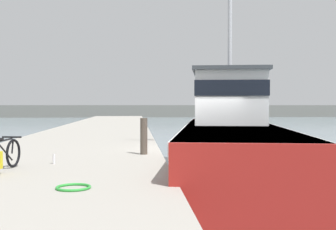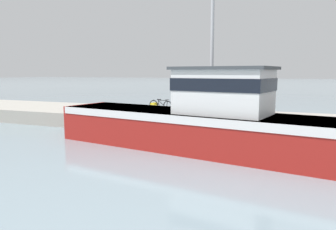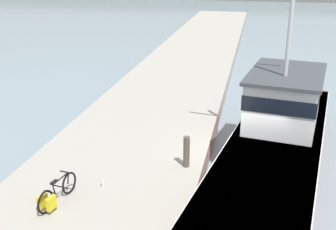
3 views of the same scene
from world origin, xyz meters
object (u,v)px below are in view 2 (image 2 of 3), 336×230
Objects in this scene: fishing_boat_main at (205,121)px; bicycle_touring at (158,105)px; mooring_post at (187,109)px; water_bottle_on_curb at (170,111)px.

bicycle_touring is (-6.01, -4.75, -0.09)m from fishing_boat_main.
mooring_post reaches higher than bicycle_touring.
mooring_post is at bearing 54.13° from bicycle_touring.
mooring_post is (3.11, 2.98, 0.19)m from bicycle_touring.
bicycle_touring is at bearing -131.99° from fishing_boat_main.
fishing_boat_main is at bearing 31.46° from mooring_post.
water_bottle_on_curb is at bearing -140.75° from mooring_post.
fishing_boat_main is 7.66m from bicycle_touring.
mooring_post is 4.41× the size of water_bottle_on_curb.
fishing_boat_main is 8.71× the size of bicycle_touring.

